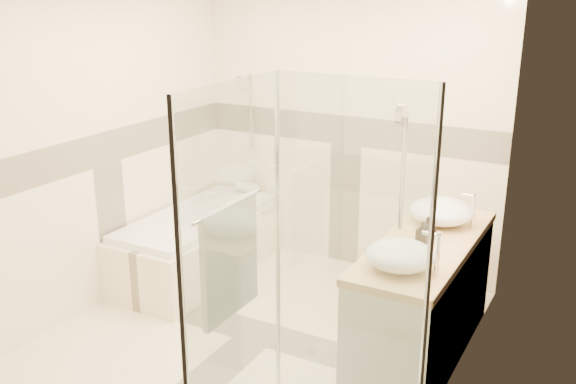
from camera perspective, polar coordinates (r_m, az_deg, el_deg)
The scene contains 12 objects.
room at distance 4.39m, azimuth -2.01°, elevation 1.84°, with size 2.82×3.02×2.52m.
bathtub at distance 5.77m, azimuth -7.91°, elevation -4.29°, with size 0.75×1.70×0.56m.
vanity at distance 4.54m, azimuth 11.87°, elevation -9.28°, with size 0.58×1.62×0.85m.
shower_enclosure at distance 3.57m, azimuth 0.87°, elevation -15.55°, with size 0.96×0.93×2.04m.
vessel_sink_near at distance 4.69m, azimuth 13.47°, elevation -1.67°, with size 0.45×0.45×0.18m, color white.
vessel_sink_far at distance 3.91m, azimuth 9.91°, elevation -5.55°, with size 0.42×0.42×0.17m, color white.
faucet_near at distance 4.62m, azimuth 16.09°, elevation -1.41°, with size 0.10×0.03×0.25m.
faucet_far at distance 3.82m, azimuth 13.03°, elevation -5.08°, with size 0.11×0.03×0.27m.
amenity_bottle_a at distance 4.30m, azimuth 11.85°, elevation -3.56°, with size 0.07×0.07×0.15m, color black.
amenity_bottle_b at distance 4.42m, azimuth 12.35°, elevation -3.07°, with size 0.11×0.11×0.14m, color black.
folded_towels at distance 4.94m, azimuth 14.22°, elevation -1.40°, with size 0.13×0.22×0.07m, color white.
rolled_towel at distance 6.19m, azimuth -3.65°, elevation 0.36°, with size 0.10×0.10×0.21m, color white.
Camera 1 is at (2.22, -3.60, 2.47)m, focal length 40.00 mm.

